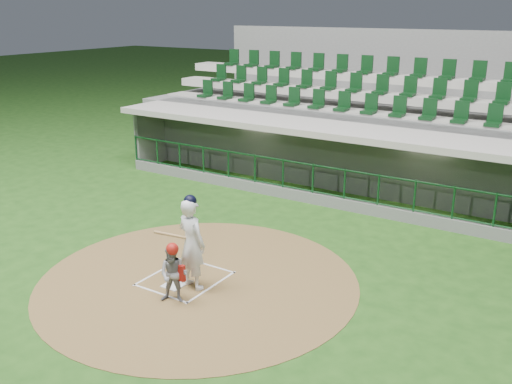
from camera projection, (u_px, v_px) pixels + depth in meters
The scene contains 8 objects.
ground at pixel (194, 274), 13.18m from camera, with size 120.00×120.00×0.00m, color #1E4814.
dirt_circle at pixel (198, 280), 12.86m from camera, with size 7.20×7.20×0.01m, color brown.
home_plate at pixel (174, 285), 12.61m from camera, with size 0.43×0.43×0.02m, color white.
batter_box_chalk at pixel (185, 278), 12.93m from camera, with size 1.55×1.80×0.01m.
dugout_structure at pixel (340, 161), 19.11m from camera, with size 16.40×3.70×3.00m.
seating_deck at pixel (374, 131), 21.47m from camera, with size 17.00×6.72×5.15m.
batter at pixel (192, 242), 12.25m from camera, with size 0.95×0.96×2.13m.
catcher at pixel (174, 273), 11.76m from camera, with size 0.74×0.67×1.32m.
Camera 1 is at (7.67, -9.28, 5.88)m, focal length 40.00 mm.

